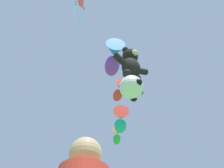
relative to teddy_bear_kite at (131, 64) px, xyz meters
The scene contains 7 objects.
teddy_bear_kite is the anchor object (origin of this frame).
soccer_ball_kite 1.81m from the teddy_bear_kite, 137.66° to the right, with size 0.99×0.99×0.91m.
fish_kite_violet 2.09m from the teddy_bear_kite, 90.49° to the left, with size 1.75×2.22×0.96m.
fish_kite_crimson 4.06m from the teddy_bear_kite, 60.54° to the left, with size 1.20×1.70×0.70m.
fish_kite_teal 6.36m from the teddy_bear_kite, 56.81° to the left, with size 2.06×2.39×1.00m.
fish_kite_emerald 9.22m from the teddy_bear_kite, 57.22° to the left, with size 1.71×2.09×0.70m.
diamond_kite 3.91m from the teddy_bear_kite, behind, with size 0.95×0.87×2.86m.
Camera 1 is at (-2.66, -1.96, 0.85)m, focal length 40.00 mm.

